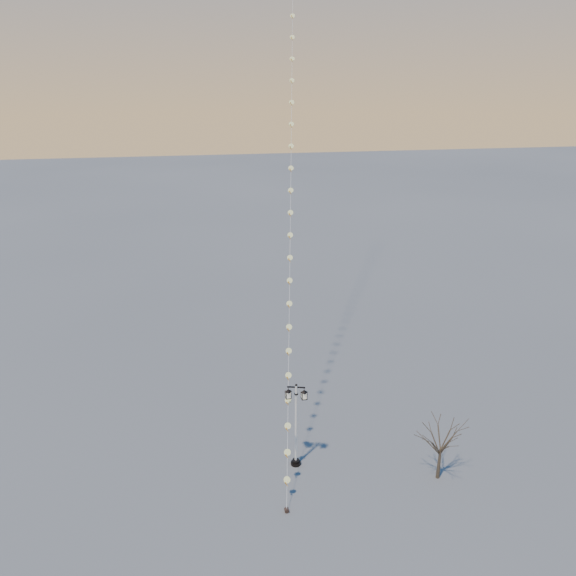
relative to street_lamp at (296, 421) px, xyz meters
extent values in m
plane|color=#5B5C5C|center=(0.01, -3.88, -2.87)|extent=(300.00, 300.00, 0.00)
cylinder|color=black|center=(0.00, 0.00, -2.79)|extent=(0.58, 0.58, 0.16)
cylinder|color=black|center=(0.00, 0.00, -2.64)|extent=(0.41, 0.41, 0.14)
cylinder|color=white|center=(0.00, 0.00, -0.14)|extent=(0.13, 0.13, 4.84)
cylinder|color=black|center=(0.00, 0.00, 1.71)|extent=(0.21, 0.21, 0.06)
cube|color=black|center=(0.00, 0.00, 2.12)|extent=(0.96, 0.34, 0.06)
sphere|color=black|center=(0.00, 0.00, 2.25)|extent=(0.14, 0.14, 0.14)
pyramid|color=black|center=(-0.41, 0.12, 1.97)|extent=(0.45, 0.45, 0.14)
cube|color=beige|center=(-0.41, 0.12, 1.65)|extent=(0.27, 0.27, 0.35)
cube|color=black|center=(-0.41, 0.12, 1.45)|extent=(0.31, 0.31, 0.04)
pyramid|color=black|center=(0.41, -0.12, 1.97)|extent=(0.45, 0.45, 0.14)
cube|color=beige|center=(0.41, -0.12, 1.65)|extent=(0.27, 0.27, 0.35)
cube|color=black|center=(0.41, -0.12, 1.45)|extent=(0.31, 0.31, 0.04)
cone|color=#3B3022|center=(7.44, -2.62, -1.94)|extent=(0.22, 0.22, 1.87)
cylinder|color=black|center=(-1.24, -3.65, -2.76)|extent=(0.23, 0.23, 0.23)
cylinder|color=black|center=(-1.24, -3.65, -2.73)|extent=(0.03, 0.03, 0.28)
cone|color=orange|center=(2.42, 13.41, 18.37)|extent=(0.09, 0.09, 0.32)
cylinder|color=white|center=(-1.24, -3.65, -2.19)|extent=(0.02, 0.02, 0.91)
camera|label=1|loc=(-5.65, -26.50, 17.69)|focal=35.60mm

